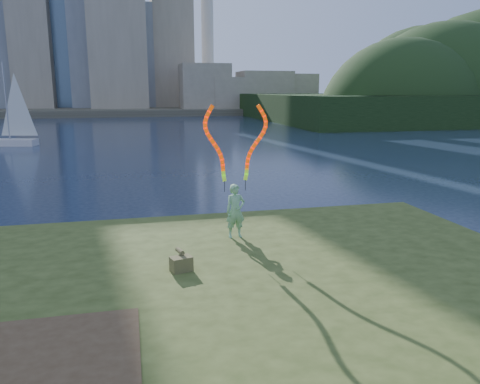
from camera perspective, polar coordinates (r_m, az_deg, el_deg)
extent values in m
plane|color=#17233B|center=(10.90, -9.06, -13.47)|extent=(320.00, 320.00, 0.00)
cube|color=#344217|center=(8.64, -7.74, -19.70)|extent=(20.00, 18.00, 0.30)
cube|color=#344217|center=(8.77, -7.99, -17.29)|extent=(17.00, 15.00, 0.30)
cube|color=#344217|center=(8.82, -8.17, -15.24)|extent=(14.00, 12.00, 0.30)
cube|color=#47331E|center=(7.84, -24.47, -18.75)|extent=(3.20, 3.00, 0.02)
cube|color=#474234|center=(104.89, -13.11, 9.79)|extent=(320.00, 40.00, 1.20)
cube|color=black|center=(89.28, 25.64, 9.42)|extent=(70.00, 42.00, 4.00)
imported|color=#207A26|center=(12.58, -0.56, -2.33)|extent=(0.56, 0.39, 1.46)
cylinder|color=black|center=(12.44, -1.90, 0.69)|extent=(0.02, 0.02, 0.30)
cylinder|color=black|center=(12.61, 0.66, 0.86)|extent=(0.02, 0.02, 0.30)
cube|color=brown|center=(10.51, -7.18, -8.69)|extent=(0.53, 0.42, 0.33)
cylinder|color=brown|center=(10.64, -7.34, -7.17)|extent=(0.19, 0.32, 0.11)
cube|color=silver|center=(45.03, -26.20, 5.42)|extent=(4.57, 2.40, 0.61)
cylinder|color=gray|center=(44.82, -26.61, 9.73)|extent=(0.12, 0.12, 6.63)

